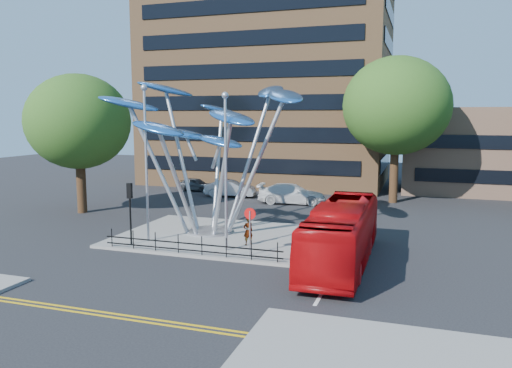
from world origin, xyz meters
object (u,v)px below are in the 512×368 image
(tree_right, at_px, (396,106))
(street_lamp_right, at_px, (226,157))
(street_lamp_left, at_px, (146,150))
(parked_car_left, at_px, (196,184))
(tree_left, at_px, (78,122))
(traffic_light_island, at_px, (130,200))
(leaf_sculpture, at_px, (209,122))
(parked_car_mid, at_px, (230,188))
(no_entry_sign_island, at_px, (250,223))
(parked_car_right, at_px, (292,194))
(red_bus, at_px, (342,234))
(pedestrian, at_px, (248,231))

(tree_right, relative_size, street_lamp_right, 1.46)
(street_lamp_left, xyz_separation_m, parked_car_left, (-6.10, 19.20, -4.71))
(street_lamp_right, xyz_separation_m, parked_car_left, (-11.10, 19.70, -4.45))
(street_lamp_left, bearing_deg, parked_car_left, 107.64)
(street_lamp_left, bearing_deg, tree_left, 145.62)
(tree_right, distance_m, tree_left, 25.09)
(traffic_light_island, bearing_deg, leaf_sculpture, 54.96)
(parked_car_mid, bearing_deg, parked_car_left, 56.61)
(street_lamp_left, bearing_deg, no_entry_sign_island, -8.61)
(parked_car_right, bearing_deg, parked_car_mid, 68.34)
(leaf_sculpture, bearing_deg, red_bus, -23.34)
(street_lamp_left, height_order, pedestrian, street_lamp_left)
(leaf_sculpture, distance_m, street_lamp_right, 4.83)
(traffic_light_island, xyz_separation_m, parked_car_mid, (-1.10, 17.94, -1.86))
(street_lamp_left, relative_size, traffic_light_island, 2.57)
(street_lamp_left, relative_size, street_lamp_right, 1.06)
(street_lamp_left, height_order, traffic_light_island, street_lamp_left)
(leaf_sculpture, distance_m, no_entry_sign_island, 7.71)
(tree_right, height_order, pedestrian, tree_right)
(red_bus, relative_size, parked_car_mid, 2.36)
(tree_right, relative_size, street_lamp_left, 1.38)
(street_lamp_left, height_order, parked_car_right, street_lamp_left)
(street_lamp_right, bearing_deg, no_entry_sign_island, -17.87)
(traffic_light_island, bearing_deg, tree_right, 56.31)
(parked_car_left, bearing_deg, no_entry_sign_island, -142.80)
(pedestrian, bearing_deg, street_lamp_left, -35.71)
(street_lamp_right, bearing_deg, street_lamp_left, 174.29)
(leaf_sculpture, xyz_separation_m, traffic_light_island, (-2.93, -4.18, -4.26))
(traffic_light_island, xyz_separation_m, red_bus, (11.60, 0.44, -1.10))
(red_bus, height_order, parked_car_mid, red_bus)
(street_lamp_left, distance_m, no_entry_sign_island, 7.47)
(no_entry_sign_island, height_order, parked_car_left, no_entry_sign_island)
(leaf_sculpture, height_order, street_lamp_left, leaf_sculpture)
(parked_car_right, bearing_deg, parked_car_left, 63.27)
(no_entry_sign_island, relative_size, parked_car_right, 0.43)
(leaf_sculpture, distance_m, parked_car_left, 19.19)
(street_lamp_right, xyz_separation_m, red_bus, (6.10, -0.06, -3.58))
(pedestrian, distance_m, parked_car_right, 14.45)
(street_lamp_right, bearing_deg, parked_car_left, 119.41)
(pedestrian, bearing_deg, leaf_sculpture, -79.26)
(no_entry_sign_island, distance_m, parked_car_left, 23.82)
(pedestrian, xyz_separation_m, parked_car_left, (-11.84, 18.32, -0.29))
(street_lamp_right, distance_m, red_bus, 7.07)
(leaf_sculpture, bearing_deg, tree_right, 56.69)
(leaf_sculpture, bearing_deg, parked_car_mid, 106.35)
(no_entry_sign_island, distance_m, parked_car_mid, 19.70)
(tree_left, bearing_deg, pedestrian, -20.25)
(street_lamp_left, relative_size, red_bus, 0.81)
(street_lamp_right, height_order, pedestrian, street_lamp_right)
(no_entry_sign_island, bearing_deg, tree_left, 154.93)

